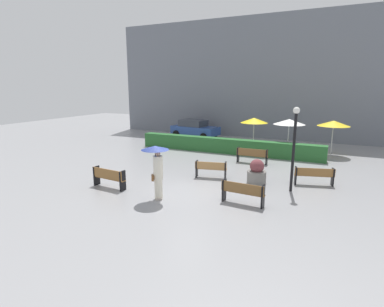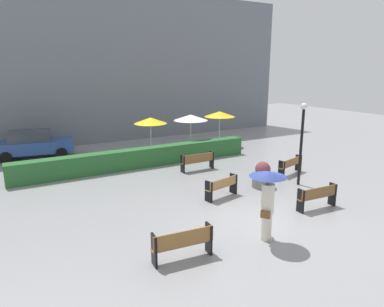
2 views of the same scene
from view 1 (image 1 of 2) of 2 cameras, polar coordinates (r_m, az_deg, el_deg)
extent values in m
plane|color=gray|center=(12.97, -1.92, -7.51)|extent=(60.00, 60.00, 0.00)
cube|color=brown|center=(11.88, 9.61, -7.28)|extent=(1.70, 0.35, 0.04)
cube|color=brown|center=(11.69, 9.42, -6.49)|extent=(1.68, 0.16, 0.39)
cube|color=black|center=(12.13, 6.07, -6.85)|extent=(0.08, 0.34, 0.87)
cube|color=black|center=(11.66, 13.23, -7.95)|extent=(0.08, 0.34, 0.87)
cube|color=#9E7242|center=(15.05, 3.61, -2.88)|extent=(1.58, 0.60, 0.04)
cube|color=#9E7242|center=(14.85, 3.53, -2.30)|extent=(1.53, 0.37, 0.36)
cube|color=black|center=(15.17, 0.90, -2.89)|extent=(0.14, 0.37, 0.83)
cube|color=black|center=(14.95, 6.33, -3.19)|extent=(0.14, 0.37, 0.83)
cube|color=olive|center=(14.07, -15.28, -4.54)|extent=(1.73, 0.41, 0.04)
cube|color=olive|center=(13.90, -15.76, -3.74)|extent=(1.71, 0.20, 0.44)
cube|color=black|center=(14.61, -17.55, -3.97)|extent=(0.09, 0.35, 0.88)
cube|color=black|center=(13.51, -12.95, -5.04)|extent=(0.09, 0.35, 0.88)
cube|color=brown|center=(18.22, 11.28, -0.40)|extent=(1.83, 0.26, 0.04)
cube|color=brown|center=(18.04, 11.20, 0.21)|extent=(1.83, 0.04, 0.42)
cube|color=black|center=(18.42, 8.69, -0.18)|extent=(0.06, 0.35, 0.88)
cube|color=black|center=(18.03, 13.90, -0.68)|extent=(0.06, 0.35, 0.88)
cube|color=olive|center=(15.02, 22.00, -3.87)|extent=(1.74, 0.68, 0.04)
cube|color=olive|center=(14.84, 22.17, -3.27)|extent=(1.69, 0.50, 0.36)
cube|color=black|center=(14.85, 18.94, -3.94)|extent=(0.14, 0.33, 0.82)
cube|color=black|center=(15.20, 24.99, -4.07)|extent=(0.14, 0.33, 0.82)
cylinder|color=silver|center=(12.31, -6.32, -6.60)|extent=(0.32, 0.32, 0.85)
cube|color=#B2A599|center=(12.38, -6.27, -8.38)|extent=(0.39, 0.41, 0.08)
cylinder|color=silver|center=(12.05, -6.42, -2.61)|extent=(0.38, 0.38, 0.92)
sphere|color=tan|center=(11.91, -6.48, 0.02)|extent=(0.21, 0.21, 0.21)
cube|color=brown|center=(12.14, -7.41, -4.54)|extent=(0.23, 0.29, 0.22)
cylinder|color=black|center=(11.96, -6.94, -1.05)|extent=(0.02, 0.02, 0.90)
cone|color=navy|center=(11.87, -6.99, 1.07)|extent=(1.09, 1.09, 0.16)
cylinder|color=slate|center=(14.58, 12.06, -4.34)|extent=(0.88, 0.88, 0.57)
sphere|color=brown|center=(14.44, 12.15, -2.34)|extent=(0.66, 0.66, 0.66)
cylinder|color=black|center=(13.46, 18.56, 0.03)|extent=(0.12, 0.12, 3.37)
sphere|color=white|center=(13.21, 19.10, 7.69)|extent=(0.28, 0.28, 0.28)
cylinder|color=silver|center=(21.94, 11.51, 3.40)|extent=(0.06, 0.06, 2.12)
cone|color=yellow|center=(21.80, 11.63, 6.15)|extent=(1.89, 1.89, 0.35)
cylinder|color=silver|center=(21.11, 17.66, 2.79)|extent=(0.06, 0.06, 2.18)
cone|color=white|center=(20.96, 17.86, 5.72)|extent=(2.04, 2.04, 0.35)
cylinder|color=silver|center=(21.78, 24.89, 2.42)|extent=(0.06, 0.06, 2.12)
cone|color=yellow|center=(21.64, 25.14, 5.18)|extent=(2.01, 2.01, 0.35)
cube|color=#28602D|center=(20.68, 6.44, 1.45)|extent=(12.66, 0.70, 1.00)
cube|color=slate|center=(27.43, 13.74, 13.56)|extent=(28.00, 1.20, 10.21)
cube|color=#28478C|center=(26.80, 0.60, 4.43)|extent=(4.42, 2.38, 0.70)
cube|color=#333842|center=(26.83, 0.24, 5.79)|extent=(2.42, 1.93, 0.55)
cylinder|color=black|center=(26.85, 4.18, 3.66)|extent=(0.67, 0.32, 0.64)
cylinder|color=black|center=(25.36, 2.20, 3.16)|extent=(0.67, 0.32, 0.64)
cylinder|color=black|center=(28.36, -0.85, 4.16)|extent=(0.67, 0.32, 0.64)
cylinder|color=black|center=(26.95, -2.97, 3.71)|extent=(0.67, 0.32, 0.64)
camera|label=2|loc=(13.14, -54.63, 10.10)|focal=32.70mm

